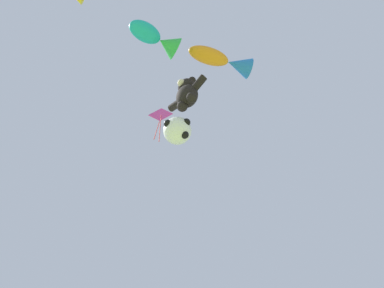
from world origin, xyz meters
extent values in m
ellipsoid|color=black|center=(-0.06, 3.86, 11.92)|extent=(0.76, 0.65, 0.92)
sphere|color=black|center=(-0.06, 3.86, 12.61)|extent=(0.63, 0.63, 0.63)
sphere|color=beige|center=(-0.06, 3.59, 12.56)|extent=(0.27, 0.27, 0.27)
sphere|color=black|center=(-0.28, 3.86, 12.86)|extent=(0.26, 0.26, 0.26)
cylinder|color=black|center=(-0.61, 3.86, 12.09)|extent=(0.55, 0.24, 0.43)
sphere|color=black|center=(-0.26, 3.86, 11.49)|extent=(0.34, 0.34, 0.34)
sphere|color=black|center=(0.17, 3.86, 12.86)|extent=(0.26, 0.26, 0.26)
cylinder|color=black|center=(0.49, 3.86, 12.09)|extent=(0.55, 0.24, 0.43)
sphere|color=black|center=(0.15, 3.86, 11.49)|extent=(0.34, 0.34, 0.34)
sphere|color=white|center=(-0.76, 4.14, 10.94)|extent=(0.86, 0.86, 0.86)
sphere|color=black|center=(-0.36, 4.14, 10.94)|extent=(0.24, 0.24, 0.24)
sphere|color=black|center=(-0.84, 4.41, 11.22)|extent=(0.24, 0.24, 0.24)
sphere|color=black|center=(-0.76, 3.75, 10.88)|extent=(0.24, 0.24, 0.24)
sphere|color=black|center=(-0.57, 4.28, 10.62)|extent=(0.24, 0.24, 0.24)
ellipsoid|color=orange|center=(0.90, 3.98, 14.13)|extent=(1.23, 1.62, 0.53)
cone|color=blue|center=(1.42, 5.01, 14.13)|extent=(1.07, 1.09, 0.78)
sphere|color=black|center=(0.68, 3.55, 14.28)|extent=(0.14, 0.14, 0.14)
ellipsoid|color=#19ADB2|center=(0.01, 1.76, 13.84)|extent=(0.94, 1.28, 0.57)
cone|color=green|center=(0.24, 2.61, 13.84)|extent=(0.97, 0.82, 0.84)
sphere|color=black|center=(-0.08, 1.41, 13.99)|extent=(0.15, 0.15, 0.15)
cube|color=#E53F9E|center=(-2.82, 4.83, 15.95)|extent=(0.85, 0.76, 1.12)
cylinder|color=red|center=(-2.96, 4.86, 14.74)|extent=(0.03, 0.15, 1.70)
cylinder|color=red|center=(-2.68, 4.81, 14.51)|extent=(0.03, 0.12, 2.16)
camera|label=1|loc=(3.49, 0.60, 1.02)|focal=35.00mm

